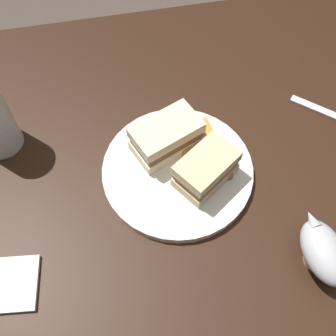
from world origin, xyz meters
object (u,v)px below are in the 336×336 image
object	(u,v)px
sandwich_half_left	(206,169)
sandwich_half_right	(166,137)
plate	(178,171)
gravy_boat	(324,251)
fork	(333,116)
napkin	(3,285)

from	to	relation	value
sandwich_half_left	sandwich_half_right	distance (m)	0.10
sandwich_half_left	plate	bearing A→B (deg)	-33.47
sandwich_half_left	gravy_boat	world-z (taller)	sandwich_half_left
sandwich_half_right	gravy_boat	size ratio (longest dim) A/B	1.12
plate	sandwich_half_left	bearing A→B (deg)	146.53
sandwich_half_right	plate	bearing A→B (deg)	101.96
sandwich_half_left	fork	world-z (taller)	sandwich_half_left
plate	gravy_boat	distance (m)	0.29
sandwich_half_left	gravy_boat	size ratio (longest dim) A/B	1.01
plate	napkin	distance (m)	0.35
napkin	fork	xyz separation A→B (m)	(-0.66, -0.22, -0.00)
gravy_boat	fork	world-z (taller)	gravy_boat
sandwich_half_right	gravy_boat	distance (m)	0.33
plate	sandwich_half_left	xyz separation A→B (m)	(-0.04, 0.03, 0.04)
plate	sandwich_half_right	size ratio (longest dim) A/B	1.97
napkin	gravy_boat	bearing A→B (deg)	173.50
sandwich_half_left	napkin	distance (m)	0.39
gravy_boat	napkin	size ratio (longest dim) A/B	1.15
sandwich_half_right	napkin	distance (m)	0.37
gravy_boat	fork	xyz separation A→B (m)	(-0.14, -0.28, -0.04)
plate	fork	xyz separation A→B (m)	(-0.34, -0.07, -0.00)
plate	fork	distance (m)	0.34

